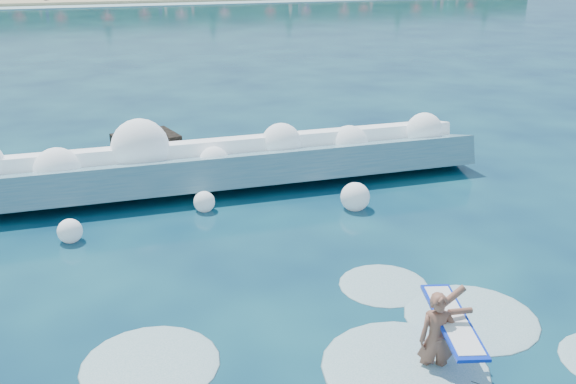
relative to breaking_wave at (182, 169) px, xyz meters
The scene contains 7 objects.
ground 6.29m from the breaking_wave, 87.77° to the right, with size 200.00×200.00×0.00m, color #082242.
wet_band 60.73m from the breaking_wave, 89.77° to the left, with size 140.00×5.00×0.08m, color silver.
breaking_wave is the anchor object (origin of this frame).
rock_cluster 4.12m from the breaking_wave, 158.87° to the left, with size 7.84×3.06×1.21m.
surfer_with_board 9.71m from the breaking_wave, 74.10° to the right, with size 1.11×2.80×1.57m.
wave_spray 0.57m from the breaking_wave, behind, with size 15.00×4.44×1.95m.
surf_foam 9.02m from the breaking_wave, 76.47° to the right, with size 9.12×5.88×0.13m.
Camera 1 is at (-2.34, -10.49, 6.21)m, focal length 40.00 mm.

